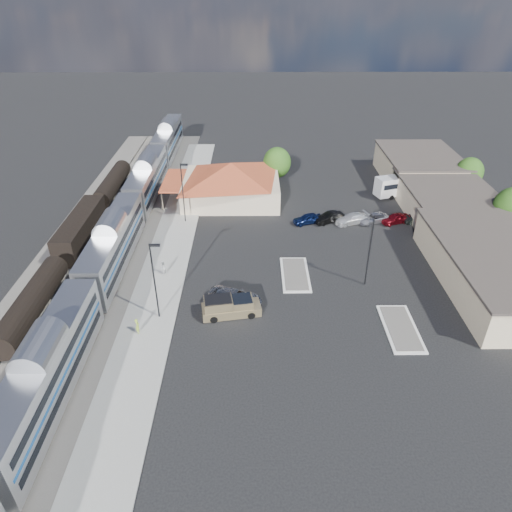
{
  "coord_description": "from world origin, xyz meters",
  "views": [
    {
      "loc": [
        -1.04,
        -43.76,
        30.76
      ],
      "look_at": [
        -0.74,
        1.84,
        2.8
      ],
      "focal_mm": 32.0,
      "sensor_mm": 36.0,
      "label": 1
    }
  ],
  "objects_px": {
    "suv": "(235,298)",
    "coach_bus": "(406,183)",
    "station_depot": "(231,181)",
    "pickup_truck": "(231,307)"
  },
  "relations": [
    {
      "from": "pickup_truck",
      "to": "coach_bus",
      "type": "height_order",
      "value": "coach_bus"
    },
    {
      "from": "station_depot",
      "to": "coach_bus",
      "type": "height_order",
      "value": "station_depot"
    },
    {
      "from": "station_depot",
      "to": "suv",
      "type": "distance_m",
      "value": 27.93
    },
    {
      "from": "station_depot",
      "to": "coach_bus",
      "type": "xyz_separation_m",
      "value": [
        28.56,
        1.68,
        -1.15
      ]
    },
    {
      "from": "station_depot",
      "to": "pickup_truck",
      "type": "bearing_deg",
      "value": -87.74
    },
    {
      "from": "station_depot",
      "to": "pickup_truck",
      "type": "xyz_separation_m",
      "value": [
        1.16,
        -29.5,
        -2.12
      ]
    },
    {
      "from": "station_depot",
      "to": "suv",
      "type": "height_order",
      "value": "station_depot"
    },
    {
      "from": "suv",
      "to": "coach_bus",
      "type": "bearing_deg",
      "value": -22.48
    },
    {
      "from": "pickup_truck",
      "to": "suv",
      "type": "distance_m",
      "value": 1.73
    },
    {
      "from": "pickup_truck",
      "to": "suv",
      "type": "height_order",
      "value": "pickup_truck"
    }
  ]
}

